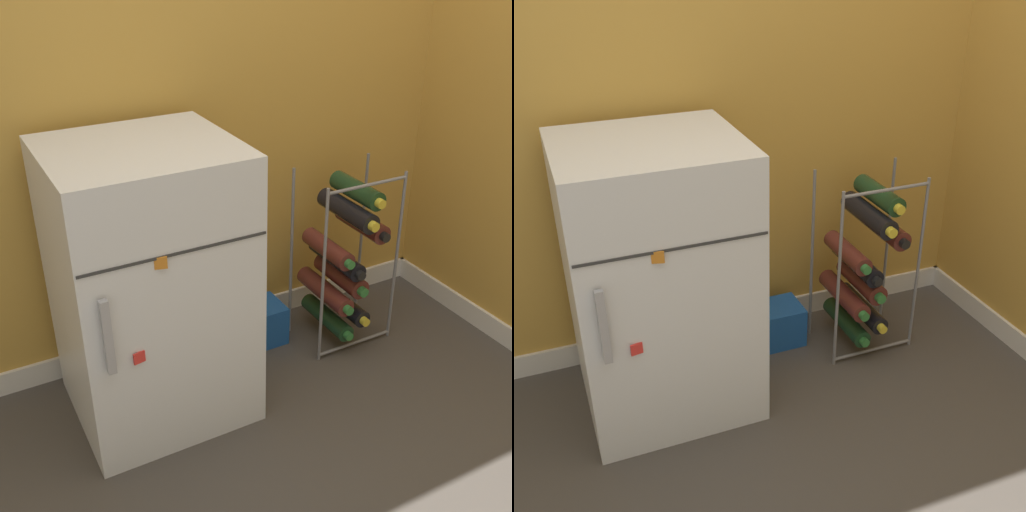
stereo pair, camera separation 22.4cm
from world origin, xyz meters
TOP-DOWN VIEW (x-y plane):
  - ground_plane at (0.00, 0.00)m, footprint 14.00×14.00m
  - wall_back at (0.00, 0.57)m, footprint 6.65×0.07m
  - mini_fridge at (-0.54, 0.24)m, footprint 0.57×0.55m
  - wine_rack at (0.24, 0.28)m, footprint 0.35×0.32m
  - soda_box at (-0.10, 0.39)m, footprint 0.27×0.16m

SIDE VIEW (x-z plane):
  - ground_plane at x=0.00m, z-range 0.00..0.00m
  - soda_box at x=-0.10m, z-range 0.00..0.16m
  - wine_rack at x=0.24m, z-range 0.00..0.72m
  - mini_fridge at x=-0.54m, z-range 0.00..0.94m
  - wall_back at x=0.00m, z-range -0.01..2.49m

